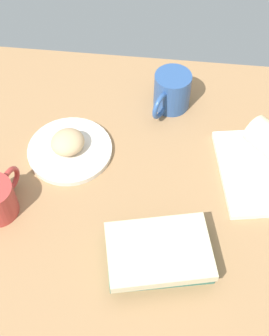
# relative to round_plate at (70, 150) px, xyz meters

# --- Properties ---
(dining_table) EXTENTS (1.10, 0.90, 0.04)m
(dining_table) POSITION_rel_round_plate_xyz_m (0.21, -0.08, -0.03)
(dining_table) COLOR #9E754C
(dining_table) RESTS_ON ground
(round_plate) EXTENTS (0.21, 0.21, 0.01)m
(round_plate) POSITION_rel_round_plate_xyz_m (0.00, 0.00, 0.00)
(round_plate) COLOR silver
(round_plate) RESTS_ON dining_table
(scone_pastry) EXTENTS (0.11, 0.11, 0.05)m
(scone_pastry) POSITION_rel_round_plate_xyz_m (-0.00, -0.00, 0.03)
(scone_pastry) COLOR tan
(scone_pastry) RESTS_ON round_plate
(book_stack) EXTENTS (0.24, 0.19, 0.05)m
(book_stack) POSITION_rel_round_plate_xyz_m (0.24, -0.26, 0.02)
(book_stack) COLOR #387260
(book_stack) RESTS_ON dining_table
(coffee_mug) EXTENTS (0.10, 0.14, 0.10)m
(coffee_mug) POSITION_rel_round_plate_xyz_m (0.23, 0.19, 0.04)
(coffee_mug) COLOR #2D518C
(coffee_mug) RESTS_ON dining_table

